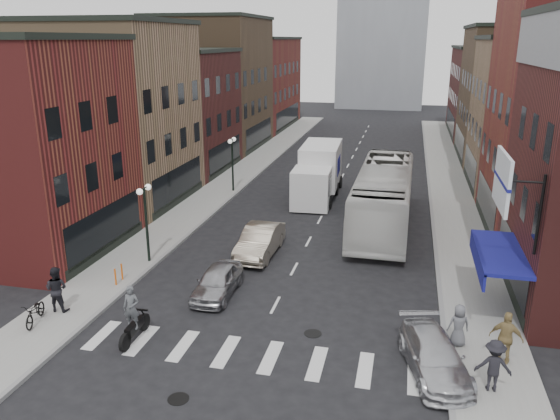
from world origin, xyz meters
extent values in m
plane|color=black|center=(0.00, 0.00, 0.00)|extent=(160.00, 160.00, 0.00)
cube|color=gray|center=(-8.50, 22.00, 0.07)|extent=(3.00, 74.00, 0.15)
cube|color=gray|center=(8.50, 22.00, 0.07)|extent=(3.00, 74.00, 0.15)
cube|color=gray|center=(-7.00, 22.00, 0.00)|extent=(0.20, 74.00, 0.16)
cube|color=gray|center=(7.00, 22.00, 0.00)|extent=(0.20, 74.00, 0.16)
cube|color=silver|center=(0.00, -3.00, 0.00)|extent=(12.00, 2.20, 0.01)
cube|color=maroon|center=(-15.00, 4.50, 5.50)|extent=(10.00, 9.00, 11.00)
cube|color=black|center=(-10.02, 4.50, 1.60)|extent=(0.08, 7.20, 2.20)
cube|color=#8B6D4C|center=(-15.00, 14.00, 6.00)|extent=(10.00, 10.00, 12.00)
cube|color=black|center=(-10.02, 14.00, 1.60)|extent=(0.08, 8.00, 2.20)
cube|color=black|center=(-15.00, 14.00, 12.15)|extent=(10.30, 10.20, 0.30)
cube|color=#4D1D1B|center=(-15.00, 24.00, 5.00)|extent=(10.00, 10.00, 10.00)
cube|color=black|center=(-10.02, 24.00, 1.60)|extent=(0.08, 8.00, 2.20)
cube|color=black|center=(-15.00, 24.00, 10.15)|extent=(10.30, 10.20, 0.30)
cube|color=brown|center=(-15.00, 35.00, 6.50)|extent=(10.00, 12.00, 13.00)
cube|color=black|center=(-10.02, 35.00, 1.60)|extent=(0.08, 9.60, 2.20)
cube|color=black|center=(-15.00, 35.00, 13.15)|extent=(10.30, 12.20, 0.30)
cube|color=maroon|center=(-15.00, 49.00, 5.50)|extent=(10.00, 16.00, 11.00)
cube|color=black|center=(-10.02, 49.00, 1.60)|extent=(0.08, 12.80, 2.20)
cube|color=black|center=(-15.00, 49.00, 11.15)|extent=(10.30, 16.20, 0.30)
cube|color=black|center=(10.02, 4.50, 1.60)|extent=(0.08, 7.20, 2.20)
cube|color=black|center=(10.02, 14.00, 1.60)|extent=(0.08, 8.00, 2.20)
cube|color=#8B6D4C|center=(15.00, 24.00, 5.50)|extent=(10.00, 10.00, 11.00)
cube|color=black|center=(10.02, 24.00, 1.60)|extent=(0.08, 8.00, 2.20)
cube|color=black|center=(15.00, 24.00, 11.15)|extent=(10.30, 10.20, 0.30)
cube|color=brown|center=(15.00, 35.00, 6.00)|extent=(10.00, 12.00, 12.00)
cube|color=black|center=(10.02, 35.00, 1.60)|extent=(0.08, 9.60, 2.20)
cube|color=black|center=(15.00, 35.00, 12.15)|extent=(10.30, 12.20, 0.30)
cube|color=#4D1D1B|center=(15.00, 49.00, 5.00)|extent=(10.00, 16.00, 10.00)
cube|color=black|center=(10.02, 49.00, 1.60)|extent=(0.08, 12.80, 2.20)
cube|color=black|center=(15.00, 49.00, 10.15)|extent=(10.30, 16.20, 0.30)
cube|color=navy|center=(9.10, 2.50, 2.70)|extent=(1.80, 5.00, 0.15)
cube|color=navy|center=(8.25, 2.50, 2.35)|extent=(0.10, 5.00, 0.70)
cylinder|color=black|center=(9.90, 0.50, 5.00)|extent=(0.12, 0.12, 3.00)
cylinder|color=black|center=(9.20, 0.50, 6.20)|extent=(1.40, 0.08, 0.08)
cube|color=silver|center=(8.50, 0.50, 6.20)|extent=(0.12, 3.00, 2.00)
cylinder|color=black|center=(-7.40, 4.00, 2.00)|extent=(0.14, 0.14, 4.00)
cylinder|color=black|center=(-7.40, 4.00, 4.00)|extent=(0.06, 0.90, 0.06)
sphere|color=white|center=(-7.40, 3.55, 3.95)|extent=(0.32, 0.32, 0.32)
sphere|color=white|center=(-7.40, 4.45, 3.95)|extent=(0.32, 0.32, 0.32)
cylinder|color=black|center=(-7.40, 18.00, 2.00)|extent=(0.14, 0.14, 4.00)
cylinder|color=black|center=(-7.40, 18.00, 4.00)|extent=(0.06, 0.90, 0.06)
sphere|color=white|center=(-7.40, 17.55, 3.95)|extent=(0.32, 0.32, 0.32)
sphere|color=white|center=(-7.40, 18.45, 3.95)|extent=(0.32, 0.32, 0.32)
cylinder|color=#D8590C|center=(-7.60, 1.00, 0.55)|extent=(0.08, 0.08, 0.80)
cylinder|color=#D8590C|center=(-7.60, 1.60, 0.55)|extent=(0.08, 0.08, 0.80)
cube|color=silver|center=(-0.98, 15.27, 1.41)|extent=(2.63, 2.83, 2.62)
cube|color=black|center=(-0.98, 15.27, 1.68)|extent=(2.62, 1.58, 1.15)
cube|color=silver|center=(-0.98, 19.26, 2.20)|extent=(2.85, 5.56, 3.04)
cube|color=navy|center=(-0.98, 19.26, 2.20)|extent=(2.75, 2.21, 1.26)
cube|color=black|center=(-0.98, 19.05, 0.47)|extent=(2.60, 6.91, 0.37)
cylinder|color=black|center=(-2.18, 15.48, 0.47)|extent=(0.29, 0.94, 0.94)
cylinder|color=black|center=(0.23, 15.48, 0.47)|extent=(0.29, 0.94, 0.94)
cylinder|color=black|center=(-2.18, 19.05, 0.47)|extent=(0.29, 0.94, 0.94)
cylinder|color=black|center=(0.23, 19.05, 0.47)|extent=(0.29, 0.94, 0.94)
cylinder|color=black|center=(-2.18, 21.14, 0.47)|extent=(0.29, 0.94, 0.94)
cylinder|color=black|center=(0.23, 21.14, 0.47)|extent=(0.29, 0.94, 0.94)
cylinder|color=black|center=(-4.55, -2.23, 0.34)|extent=(0.15, 0.69, 0.69)
cylinder|color=black|center=(-4.55, -3.79, 0.34)|extent=(0.15, 0.69, 0.69)
cube|color=black|center=(-4.55, -3.01, 0.57)|extent=(0.34, 1.26, 0.36)
cube|color=black|center=(-4.55, -2.44, 0.99)|extent=(0.58, 0.10, 0.06)
imported|color=#505357|center=(-4.55, -3.11, 1.43)|extent=(0.65, 0.45, 1.72)
imported|color=silver|center=(3.93, 12.88, 1.88)|extent=(3.32, 13.52, 3.75)
imported|color=#ACACB0|center=(-2.77, 1.38, 0.66)|extent=(1.61, 3.90, 1.32)
imported|color=#BCAF98|center=(-2.17, 6.44, 0.78)|extent=(1.75, 4.78, 1.57)
imported|color=silver|center=(6.50, -2.61, 0.64)|extent=(2.86, 4.73, 1.28)
imported|color=black|center=(-8.93, -2.92, 0.62)|extent=(1.08, 1.89, 0.94)
imported|color=black|center=(-8.68, -1.79, 1.12)|extent=(0.97, 0.59, 1.94)
imported|color=black|center=(8.29, -3.39, 1.04)|extent=(1.16, 0.60, 1.77)
imported|color=#967E4C|center=(8.91, -1.64, 1.12)|extent=(1.24, 0.85, 1.93)
imported|color=#5B5C63|center=(7.40, -0.81, 0.96)|extent=(0.89, 0.68, 1.62)
camera|label=1|loc=(5.08, -19.72, 11.03)|focal=35.00mm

